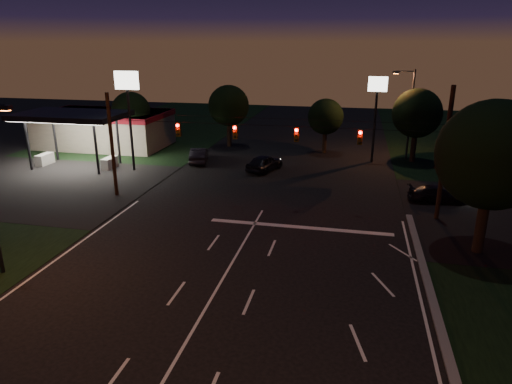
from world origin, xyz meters
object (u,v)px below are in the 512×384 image
(tree_right_near, at_px, (492,156))
(car_cross, at_px, (438,194))
(utility_pole_right, at_px, (436,219))
(car_oncoming_a, at_px, (265,163))
(car_oncoming_b, at_px, (199,155))

(tree_right_near, relative_size, car_cross, 2.02)
(utility_pole_right, bearing_deg, tree_right_near, -72.47)
(car_oncoming_a, bearing_deg, utility_pole_right, 165.18)
(tree_right_near, bearing_deg, car_oncoming_a, 137.18)
(car_oncoming_b, bearing_deg, tree_right_near, 131.05)
(car_oncoming_b, bearing_deg, car_oncoming_a, 152.97)
(utility_pole_right, bearing_deg, car_cross, 80.93)
(tree_right_near, relative_size, car_oncoming_b, 1.97)
(car_oncoming_a, xyz_separation_m, car_oncoming_b, (-7.06, 1.70, -0.04))
(utility_pole_right, xyz_separation_m, car_oncoming_a, (-13.94, 9.49, 0.77))
(car_oncoming_a, distance_m, car_oncoming_b, 7.26)
(car_oncoming_a, bearing_deg, tree_right_near, 156.62)
(utility_pole_right, height_order, car_oncoming_b, utility_pole_right)
(car_cross, bearing_deg, tree_right_near, 179.79)
(utility_pole_right, bearing_deg, car_oncoming_b, 151.95)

